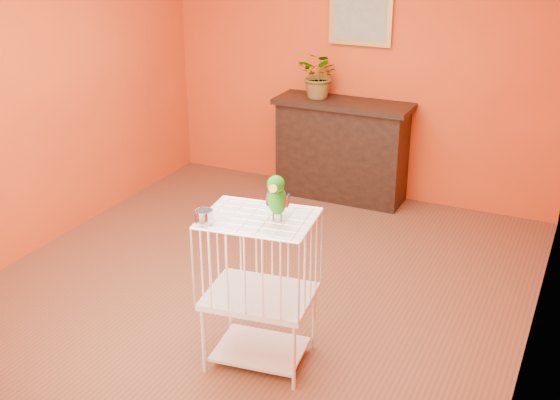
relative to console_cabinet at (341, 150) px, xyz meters
The scene contains 8 objects.
ground 2.08m from the console_cabinet, 87.98° to the right, with size 4.50×4.50×0.00m, color brown.
room_shell 2.29m from the console_cabinet, 87.98° to the right, with size 4.50×4.50×4.50m.
console_cabinet is the anchor object (origin of this frame).
potted_plant 0.72m from the console_cabinet, behind, with size 0.41×0.45×0.35m, color #26722D.
framed_picture 1.27m from the console_cabinet, 70.49° to the left, with size 0.62×0.04×0.50m.
birdcage 2.89m from the console_cabinet, 79.33° to the right, with size 0.71×0.58×1.01m.
feed_cup 3.12m from the console_cabinet, 84.61° to the right, with size 0.11×0.11×0.08m, color silver.
parrot 2.98m from the console_cabinet, 77.01° to the right, with size 0.15×0.27×0.29m.
Camera 1 is at (2.21, -4.21, 2.70)m, focal length 45.00 mm.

